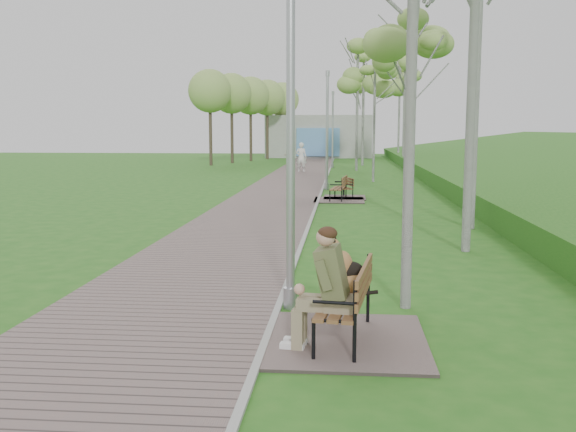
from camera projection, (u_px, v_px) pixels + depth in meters
name	position (u px, v px, depth m)	size (l,w,h in m)	color
ground	(289.00, 279.00, 11.74)	(120.00, 120.00, 0.00)	#236019
walkway	(291.00, 182.00, 33.11)	(3.50, 67.00, 0.04)	#6F5E5A
kerb	(325.00, 182.00, 32.95)	(0.10, 67.00, 0.05)	#999993
building_north	(319.00, 136.00, 61.91)	(10.00, 5.20, 4.00)	#9E9E99
bench_main	(338.00, 304.00, 8.16)	(2.06, 2.29, 1.80)	#6F5E5A
bench_second	(338.00, 195.00, 24.50)	(1.89, 2.10, 1.16)	#6F5E5A
bench_third	(344.00, 193.00, 25.44)	(1.64, 1.82, 1.01)	#6F5E5A
lamp_post_near	(291.00, 136.00, 9.46)	(0.22, 0.22, 5.62)	#A4A6AC
lamp_post_second	(327.00, 135.00, 28.57)	(0.20, 0.20, 5.27)	#A4A6AC
lamp_post_third	(333.00, 132.00, 44.96)	(0.21, 0.21, 5.33)	#A4A6AC
pedestrian_near	(301.00, 157.00, 40.37)	(0.69, 0.45, 1.89)	silver
pedestrian_far	(289.00, 156.00, 44.67)	(0.84, 0.65, 1.73)	gray
birch_near_a	(412.00, 50.00, 19.00)	(2.32, 2.32, 6.44)	silver
birch_mid_a	(409.00, 50.00, 24.85)	(2.38, 2.38, 7.32)	silver
birch_mid_c	(375.00, 81.00, 32.49)	(2.23, 2.23, 6.54)	silver
birch_far_b	(358.00, 65.00, 41.18)	(2.79, 2.79, 8.65)	silver
birch_far_c	(405.00, 71.00, 45.53)	(2.56, 2.56, 8.66)	silver
birch_distant_a	(364.00, 75.00, 47.07)	(2.55, 2.55, 8.47)	silver
birch_distant_b	(400.00, 65.00, 51.77)	(2.40, 2.40, 10.03)	silver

